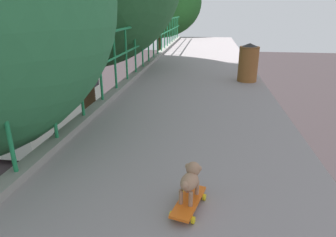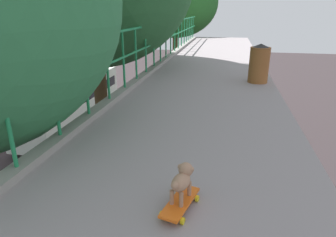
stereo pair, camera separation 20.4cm
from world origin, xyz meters
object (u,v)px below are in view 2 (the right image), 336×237
(toy_skateboard, at_px, (180,203))
(city_bus, at_px, (72,100))
(small_dog, at_px, (182,179))
(litter_bin, at_px, (259,63))
(car_yellow_cab_fifth, at_px, (44,222))

(toy_skateboard, bearing_deg, city_bus, 122.55)
(toy_skateboard, height_order, small_dog, small_dog)
(city_bus, xyz_separation_m, litter_bin, (10.97, -10.53, 4.66))
(toy_skateboard, bearing_deg, car_yellow_cab_fifth, 136.54)
(car_yellow_cab_fifth, xyz_separation_m, small_dog, (5.66, -5.30, 5.68))
(litter_bin, bearing_deg, city_bus, 136.17)
(car_yellow_cab_fifth, distance_m, litter_bin, 8.90)
(litter_bin, bearing_deg, car_yellow_cab_fifth, 177.24)
(city_bus, xyz_separation_m, small_dog, (9.94, -15.51, 4.47))
(car_yellow_cab_fifth, height_order, small_dog, small_dog)
(car_yellow_cab_fifth, bearing_deg, small_dog, -43.14)
(toy_skateboard, relative_size, litter_bin, 0.60)
(city_bus, relative_size, litter_bin, 11.62)
(city_bus, height_order, litter_bin, litter_bin)
(city_bus, relative_size, toy_skateboard, 19.32)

